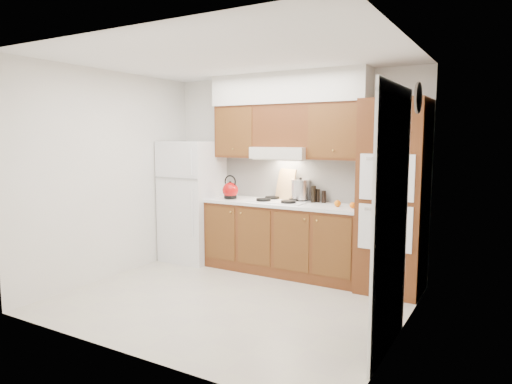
# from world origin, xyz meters

# --- Properties ---
(floor) EXTENTS (3.60, 3.60, 0.00)m
(floor) POSITION_xyz_m (0.00, 0.00, 0.00)
(floor) COLOR #BBB3A3
(floor) RESTS_ON ground
(ceiling) EXTENTS (3.60, 3.60, 0.00)m
(ceiling) POSITION_xyz_m (0.00, 0.00, 2.60)
(ceiling) COLOR white
(ceiling) RESTS_ON wall_back
(wall_back) EXTENTS (3.60, 0.02, 2.60)m
(wall_back) POSITION_xyz_m (0.00, 1.50, 1.30)
(wall_back) COLOR white
(wall_back) RESTS_ON floor
(wall_left) EXTENTS (0.02, 3.00, 2.60)m
(wall_left) POSITION_xyz_m (-1.80, 0.00, 1.30)
(wall_left) COLOR white
(wall_left) RESTS_ON floor
(wall_right) EXTENTS (0.02, 3.00, 2.60)m
(wall_right) POSITION_xyz_m (1.80, 0.00, 1.30)
(wall_right) COLOR white
(wall_right) RESTS_ON floor
(fridge) EXTENTS (0.75, 0.72, 1.72)m
(fridge) POSITION_xyz_m (-1.41, 1.14, 0.86)
(fridge) COLOR white
(fridge) RESTS_ON floor
(base_cabinets) EXTENTS (2.11, 0.60, 0.90)m
(base_cabinets) POSITION_xyz_m (0.02, 1.20, 0.45)
(base_cabinets) COLOR brown
(base_cabinets) RESTS_ON floor
(countertop) EXTENTS (2.13, 0.62, 0.04)m
(countertop) POSITION_xyz_m (0.03, 1.19, 0.92)
(countertop) COLOR white
(countertop) RESTS_ON base_cabinets
(backsplash) EXTENTS (2.11, 0.03, 0.56)m
(backsplash) POSITION_xyz_m (0.02, 1.49, 1.22)
(backsplash) COLOR white
(backsplash) RESTS_ON countertop
(oven_cabinet) EXTENTS (0.70, 0.65, 2.20)m
(oven_cabinet) POSITION_xyz_m (1.44, 1.18, 1.10)
(oven_cabinet) COLOR brown
(oven_cabinet) RESTS_ON floor
(upper_cab_left) EXTENTS (0.63, 0.33, 0.70)m
(upper_cab_left) POSITION_xyz_m (-0.71, 1.33, 1.85)
(upper_cab_left) COLOR brown
(upper_cab_left) RESTS_ON wall_back
(upper_cab_right) EXTENTS (0.73, 0.33, 0.70)m
(upper_cab_right) POSITION_xyz_m (0.72, 1.33, 1.85)
(upper_cab_right) COLOR brown
(upper_cab_right) RESTS_ON wall_back
(range_hood) EXTENTS (0.75, 0.45, 0.15)m
(range_hood) POSITION_xyz_m (-0.02, 1.27, 1.57)
(range_hood) COLOR silver
(range_hood) RESTS_ON wall_back
(upper_cab_over_hood) EXTENTS (0.75, 0.33, 0.55)m
(upper_cab_over_hood) POSITION_xyz_m (-0.02, 1.33, 1.92)
(upper_cab_over_hood) COLOR brown
(upper_cab_over_hood) RESTS_ON range_hood
(soffit) EXTENTS (2.13, 0.36, 0.40)m
(soffit) POSITION_xyz_m (0.03, 1.32, 2.40)
(soffit) COLOR silver
(soffit) RESTS_ON wall_back
(cooktop) EXTENTS (0.74, 0.50, 0.01)m
(cooktop) POSITION_xyz_m (-0.02, 1.21, 0.95)
(cooktop) COLOR white
(cooktop) RESTS_ON countertop
(doorway) EXTENTS (0.02, 0.90, 2.10)m
(doorway) POSITION_xyz_m (1.79, -0.35, 1.05)
(doorway) COLOR black
(doorway) RESTS_ON floor
(wall_clock) EXTENTS (0.02, 0.30, 0.30)m
(wall_clock) POSITION_xyz_m (1.79, 0.55, 2.15)
(wall_clock) COLOR #3F3833
(wall_clock) RESTS_ON wall_right
(kettle) EXTENTS (0.23, 0.23, 0.22)m
(kettle) POSITION_xyz_m (-0.73, 1.10, 1.06)
(kettle) COLOR #9C0B0B
(kettle) RESTS_ON countertop
(cutting_board) EXTENTS (0.35, 0.23, 0.44)m
(cutting_board) POSITION_xyz_m (-0.03, 1.38, 1.14)
(cutting_board) COLOR tan
(cutting_board) RESTS_ON countertop
(stock_pot) EXTENTS (0.24, 0.24, 0.25)m
(stock_pot) POSITION_xyz_m (0.19, 1.37, 1.09)
(stock_pot) COLOR silver
(stock_pot) RESTS_ON cooktop
(condiment_a) EXTENTS (0.07, 0.07, 0.22)m
(condiment_a) POSITION_xyz_m (0.39, 1.34, 1.05)
(condiment_a) COLOR black
(condiment_a) RESTS_ON countertop
(condiment_b) EXTENTS (0.07, 0.07, 0.17)m
(condiment_b) POSITION_xyz_m (0.42, 1.40, 1.03)
(condiment_b) COLOR black
(condiment_b) RESTS_ON countertop
(condiment_c) EXTENTS (0.07, 0.07, 0.16)m
(condiment_c) POSITION_xyz_m (0.51, 1.39, 1.02)
(condiment_c) COLOR black
(condiment_c) RESTS_ON countertop
(orange_near) EXTENTS (0.09, 0.09, 0.07)m
(orange_near) POSITION_xyz_m (0.98, 1.13, 0.98)
(orange_near) COLOR #FFA00D
(orange_near) RESTS_ON countertop
(orange_far) EXTENTS (0.08, 0.08, 0.08)m
(orange_far) POSITION_xyz_m (0.78, 1.15, 0.98)
(orange_far) COLOR orange
(orange_far) RESTS_ON countertop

